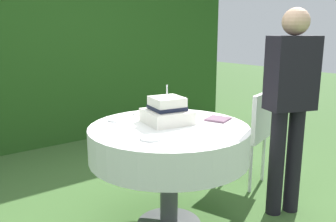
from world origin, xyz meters
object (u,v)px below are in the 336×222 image
Objects in this scene: wedding_cake at (167,111)px; garden_chair at (251,129)px; serving_plate_left at (117,119)px; napkin_stack at (218,119)px; standing_person at (290,99)px; serving_plate_near at (151,138)px; cake_table at (169,143)px; serving_plate_far at (139,114)px.

garden_chair is at bearing 2.49° from wedding_cake.
napkin_stack reaches higher than serving_plate_left.
wedding_cake is at bearing 149.09° from standing_person.
serving_plate_near is at bearing -141.29° from wedding_cake.
serving_plate_near is 0.97× the size of serving_plate_left.
napkin_stack is 0.10× the size of standing_person.
cake_table is 11.38× the size of serving_plate_far.
napkin_stack is at bearing -36.98° from serving_plate_left.
wedding_cake reaches higher than garden_chair.
serving_plate_left is at bearing 169.26° from garden_chair.
serving_plate_left is at bearing -166.83° from serving_plate_far.
standing_person reaches higher than garden_chair.
standing_person reaches higher than cake_table.
garden_chair is at bearing -10.74° from serving_plate_left.
serving_plate_left is (-0.20, 0.38, 0.13)m from cake_table.
wedding_cake reaches higher than serving_plate_left.
wedding_cake is 3.59× the size of serving_plate_far.
serving_plate_far is at bearing 126.48° from napkin_stack.
serving_plate_far is 0.11× the size of garden_chair.
cake_table is at bearing -93.42° from serving_plate_far.
garden_chair reaches higher than serving_plate_left.
cake_table is 1.07m from garden_chair.
cake_table is 1.29× the size of garden_chair.
napkin_stack is 0.73m from garden_chair.
serving_plate_far and serving_plate_left have the same top height.
serving_plate_left is 1.32m from standing_person.
serving_plate_far is 0.24m from serving_plate_left.
napkin_stack is (0.61, -0.46, 0.00)m from serving_plate_left.
wedding_cake is 0.23× the size of standing_person.
serving_plate_left reaches higher than cake_table.
garden_chair is at bearing -15.86° from serving_plate_far.
garden_chair is at bearing 18.46° from napkin_stack.
standing_person is (-0.20, -0.52, 0.39)m from garden_chair.
napkin_stack reaches higher than cake_table.
serving_plate_far is 0.06× the size of standing_person.
serving_plate_far is at bearing 86.58° from cake_table.
serving_plate_left is 1.31m from garden_chair.
cake_table is 0.98m from standing_person.
serving_plate_left is at bearing 118.61° from cake_table.
serving_plate_far is (0.03, 0.43, 0.13)m from cake_table.
napkin_stack is at bearing -11.68° from cake_table.
serving_plate_near is 1.16m from standing_person.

